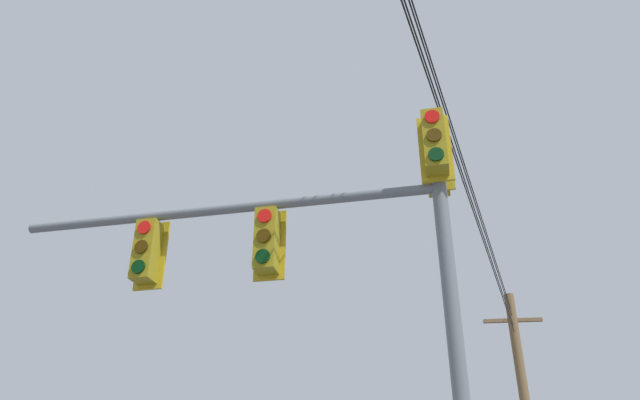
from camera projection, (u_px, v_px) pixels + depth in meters
name	position (u px, v px, depth m)	size (l,w,h in m)	color
signal_mast_assembly	(343.00, 254.00, 8.01)	(3.59, 5.74, 6.84)	slate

